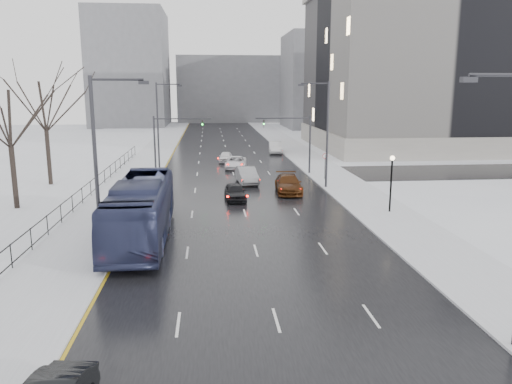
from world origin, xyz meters
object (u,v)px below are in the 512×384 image
object	(u,v)px
mast_signal_left	(165,139)
sedan_center_near	(235,192)
sedan_center_far	(226,157)
tree_park_d	(17,209)
tree_park_e	(51,185)
streetlight_l_near	(100,163)
bus	(141,210)
streetlight_l_far	(160,122)
mast_signal_right	(300,137)
sedan_right_distant	(275,147)
sedan_right_near	(247,175)
sedan_right_far	(288,184)
streetlight_r_mid	(325,129)
no_uturn_sign	(325,159)
sedan_right_cross	(236,162)
lamppost_r_mid	(391,175)

from	to	relation	value
mast_signal_left	sedan_center_near	size ratio (longest dim) A/B	1.56
sedan_center_far	tree_park_d	bearing A→B (deg)	-118.92
tree_park_e	streetlight_l_near	distance (m)	26.61
bus	sedan_center_far	xyz separation A→B (m)	(6.38, 32.95, -1.22)
streetlight_l_far	mast_signal_right	size ratio (longest dim) A/B	1.54
streetlight_l_near	sedan_right_distant	bearing A→B (deg)	71.88
bus	sedan_right_near	size ratio (longest dim) A/B	2.73
streetlight_l_far	sedan_center_far	xyz separation A→B (m)	(7.62, 5.90, -4.91)
sedan_center_far	mast_signal_left	bearing A→B (deg)	-117.50
streetlight_l_far	sedan_right_far	distance (m)	19.30
tree_park_e	streetlight_r_mid	bearing A→B (deg)	-8.63
mast_signal_right	sedan_center_near	world-z (taller)	mast_signal_right
streetlight_l_near	no_uturn_sign	size ratio (longest dim) A/B	3.70
bus	sedan_right_cross	xyz separation A→B (m)	(7.43, 27.69, -1.18)
bus	sedan_center_far	distance (m)	33.59
tree_park_d	sedan_right_near	size ratio (longest dim) A/B	2.52
bus	sedan_right_far	world-z (taller)	bus
sedan_center_near	sedan_right_distant	distance (m)	31.73
streetlight_l_near	mast_signal_left	distance (m)	28.05
streetlight_l_near	sedan_right_distant	xyz separation A→B (m)	(15.18, 46.39, -4.74)
streetlight_l_far	lamppost_r_mid	xyz separation A→B (m)	(19.17, -22.00, -2.67)
tree_park_e	streetlight_l_near	size ratio (longest dim) A/B	1.35
tree_park_e	sedan_right_cross	size ratio (longest dim) A/B	2.65
mast_signal_right	sedan_right_distant	size ratio (longest dim) A/B	1.27
streetlight_l_far	sedan_center_near	size ratio (longest dim) A/B	2.40
sedan_right_near	sedan_right_distant	size ratio (longest dim) A/B	0.97
mast_signal_right	no_uturn_sign	bearing A→B (deg)	-64.89
lamppost_r_mid	streetlight_l_far	bearing A→B (deg)	131.06
sedan_right_distant	streetlight_l_near	bearing A→B (deg)	-103.27
no_uturn_sign	sedan_right_distant	size ratio (longest dim) A/B	0.53
streetlight_l_far	sedan_center_near	distance (m)	18.77
sedan_right_distant	tree_park_e	bearing A→B (deg)	-133.54
streetlight_r_mid	mast_signal_left	bearing A→B (deg)	152.69
mast_signal_right	streetlight_l_near	bearing A→B (deg)	-118.96
streetlight_r_mid	mast_signal_right	distance (m)	8.18
tree_park_e	sedan_right_cross	world-z (taller)	tree_park_e
tree_park_e	streetlight_l_far	world-z (taller)	streetlight_l_far
bus	sedan_right_cross	bearing A→B (deg)	74.38
tree_park_d	no_uturn_sign	bearing A→B (deg)	20.32
streetlight_l_near	sedan_right_far	size ratio (longest dim) A/B	1.80
streetlight_l_far	mast_signal_right	world-z (taller)	streetlight_l_far
sedan_right_far	mast_signal_right	bearing A→B (deg)	77.27
tree_park_e	streetlight_l_near	xyz separation A→B (m)	(10.03, -24.00, 5.62)
no_uturn_sign	sedan_right_far	bearing A→B (deg)	-129.20
sedan_center_near	sedan_right_cross	size ratio (longest dim) A/B	0.82
mast_signal_right	no_uturn_sign	distance (m)	4.77
streetlight_r_mid	mast_signal_left	size ratio (longest dim) A/B	1.54
streetlight_l_far	sedan_center_far	size ratio (longest dim) A/B	2.53
lamppost_r_mid	no_uturn_sign	size ratio (longest dim) A/B	1.59
mast_signal_left	sedan_right_far	distance (m)	15.68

